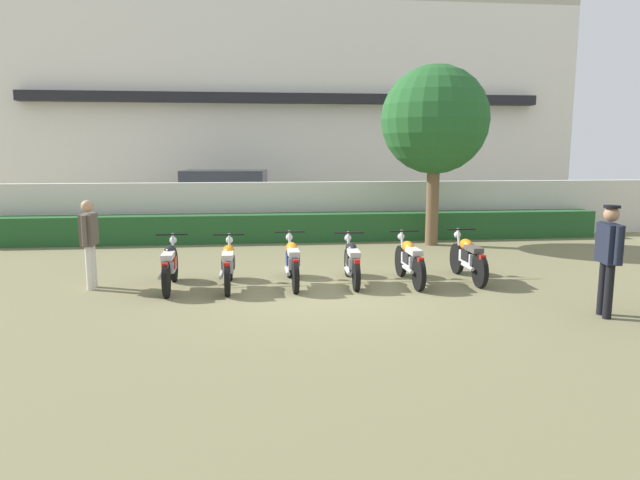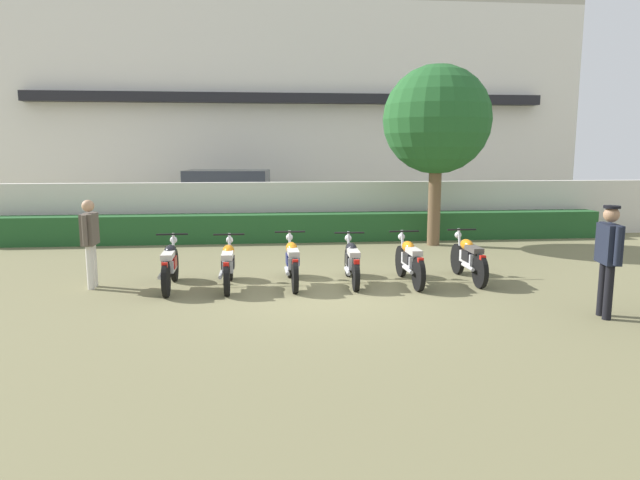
{
  "view_description": "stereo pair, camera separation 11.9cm",
  "coord_description": "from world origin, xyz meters",
  "views": [
    {
      "loc": [
        -1.23,
        -10.03,
        2.56
      ],
      "look_at": [
        0.0,
        0.87,
        0.82
      ],
      "focal_mm": 31.95,
      "sensor_mm": 36.0,
      "label": 1
    },
    {
      "loc": [
        -1.11,
        -10.05,
        2.56
      ],
      "look_at": [
        0.0,
        0.87,
        0.82
      ],
      "focal_mm": 31.95,
      "sensor_mm": 36.0,
      "label": 2
    }
  ],
  "objects": [
    {
      "name": "motorcycle_in_row_2",
      "position": [
        -0.56,
        0.62,
        0.46
      ],
      "size": [
        0.6,
        1.95,
        0.97
      ],
      "rotation": [
        0.0,
        0.0,
        1.59
      ],
      "color": "black",
      "rests_on": "ground"
    },
    {
      "name": "hedge_row",
      "position": [
        0.0,
        5.89,
        0.39
      ],
      "size": [
        17.32,
        0.7,
        0.78
      ],
      "primitive_type": "cube",
      "color": "#235628",
      "rests_on": "ground"
    },
    {
      "name": "inspector_person",
      "position": [
        -4.3,
        0.74,
        0.98
      ],
      "size": [
        0.22,
        0.67,
        1.66
      ],
      "color": "silver",
      "rests_on": "ground"
    },
    {
      "name": "motorcycle_in_row_0",
      "position": [
        -2.84,
        0.54,
        0.46
      ],
      "size": [
        0.6,
        1.9,
        0.97
      ],
      "rotation": [
        0.0,
        0.0,
        1.6
      ],
      "color": "black",
      "rests_on": "ground"
    },
    {
      "name": "motorcycle_in_row_3",
      "position": [
        0.59,
        0.63,
        0.44
      ],
      "size": [
        0.6,
        1.83,
        0.94
      ],
      "rotation": [
        0.0,
        0.0,
        1.53
      ],
      "color": "black",
      "rests_on": "ground"
    },
    {
      "name": "motorcycle_in_row_4",
      "position": [
        1.7,
        0.49,
        0.46
      ],
      "size": [
        0.6,
        1.87,
        0.97
      ],
      "rotation": [
        0.0,
        0.0,
        1.59
      ],
      "color": "black",
      "rests_on": "ground"
    },
    {
      "name": "tree_near_inspector",
      "position": [
        3.5,
        4.83,
        3.32
      ],
      "size": [
        2.85,
        2.85,
        4.77
      ],
      "color": "brown",
      "rests_on": "ground"
    },
    {
      "name": "parked_car",
      "position": [
        -2.11,
        9.23,
        0.94
      ],
      "size": [
        4.67,
        2.47,
        1.89
      ],
      "rotation": [
        0.0,
        0.0,
        -0.11
      ],
      "color": "silver",
      "rests_on": "ground"
    },
    {
      "name": "motorcycle_in_row_5",
      "position": [
        2.92,
        0.61,
        0.46
      ],
      "size": [
        0.6,
        1.87,
        0.98
      ],
      "rotation": [
        0.0,
        0.0,
        1.57
      ],
      "color": "black",
      "rests_on": "ground"
    },
    {
      "name": "ground",
      "position": [
        0.0,
        0.0,
        0.0
      ],
      "size": [
        60.0,
        60.0,
        0.0
      ],
      "primitive_type": "plane",
      "color": "olive"
    },
    {
      "name": "motorcycle_in_row_1",
      "position": [
        -1.76,
        0.52,
        0.45
      ],
      "size": [
        0.6,
        1.87,
        0.96
      ],
      "rotation": [
        0.0,
        0.0,
        1.58
      ],
      "color": "black",
      "rests_on": "ground"
    },
    {
      "name": "officer_0",
      "position": [
        4.11,
        -2.03,
        1.03
      ],
      "size": [
        0.3,
        0.68,
        1.73
      ],
      "rotation": [
        0.0,
        0.0,
        2.96
      ],
      "color": "black",
      "rests_on": "ground"
    },
    {
      "name": "compound_wall",
      "position": [
        0.0,
        6.59,
        0.82
      ],
      "size": [
        21.65,
        0.3,
        1.63
      ],
      "primitive_type": "cube",
      "color": "silver",
      "rests_on": "ground"
    },
    {
      "name": "building",
      "position": [
        0.0,
        14.86,
        4.2
      ],
      "size": [
        22.79,
        6.5,
        8.39
      ],
      "color": "white",
      "rests_on": "ground"
    }
  ]
}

